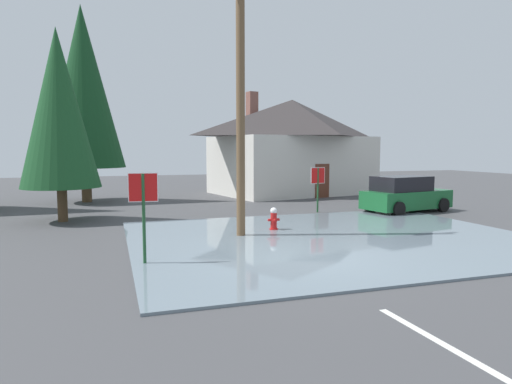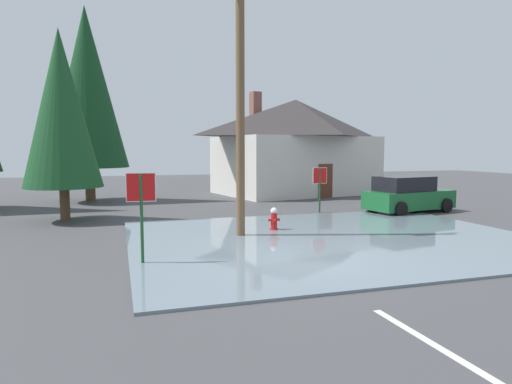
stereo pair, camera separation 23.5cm
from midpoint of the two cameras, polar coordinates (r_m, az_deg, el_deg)
ground_plane at (r=12.03m, az=7.32°, el=-8.55°), size 80.00×80.00×0.10m
flood_puddle at (r=14.58m, az=10.22°, el=-5.79°), size 12.62×10.04×0.06m
lane_stop_bar at (r=10.44m, az=14.01°, el=-10.54°), size 3.27×0.31×0.01m
lane_center_stripe at (r=7.29m, az=23.74°, el=-18.00°), size 0.21×3.38×0.01m
stop_sign_near at (r=11.23m, az=-13.81°, el=-0.95°), size 0.71×0.09×2.29m
fire_hydrant at (r=15.66m, az=2.74°, el=-3.53°), size 0.42×0.36×0.83m
utility_pole at (r=14.52m, az=-1.54°, el=12.25°), size 1.60×0.28×8.79m
stop_sign_far at (r=20.42m, az=8.45°, el=1.44°), size 0.73×0.11×2.04m
house at (r=29.27m, az=5.26°, el=5.97°), size 11.19×8.76×6.51m
parked_car at (r=21.51m, az=19.02°, el=-0.38°), size 4.41×2.59×1.64m
pine_tree_tall_left at (r=26.18m, az=-20.47°, el=12.33°), size 4.18×4.18×10.45m
pine_tree_short_left at (r=19.30m, az=-23.23°, el=9.71°), size 3.01×3.01×7.54m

